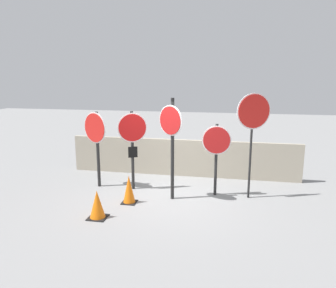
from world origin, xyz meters
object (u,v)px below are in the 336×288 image
object	(u,v)px
stop_sign_3	(216,146)
traffic_cone_0	(97,205)
stop_sign_0	(96,135)
stop_sign_1	(132,136)
stop_sign_4	(253,119)
stop_sign_2	(171,134)
traffic_cone_1	(129,189)

from	to	relation	value
stop_sign_3	traffic_cone_0	world-z (taller)	stop_sign_3
stop_sign_0	stop_sign_1	distance (m)	1.07
stop_sign_1	stop_sign_4	size ratio (longest dim) A/B	0.81
stop_sign_0	stop_sign_1	xyz separation A→B (m)	(1.07, -0.02, 0.01)
stop_sign_2	traffic_cone_0	world-z (taller)	stop_sign_2
stop_sign_1	stop_sign_2	bearing A→B (deg)	-49.43
stop_sign_1	stop_sign_3	size ratio (longest dim) A/B	1.14
traffic_cone_1	stop_sign_1	bearing A→B (deg)	101.06
stop_sign_4	traffic_cone_0	size ratio (longest dim) A/B	4.24
stop_sign_0	stop_sign_2	world-z (taller)	stop_sign_2
stop_sign_1	traffic_cone_1	size ratio (longest dim) A/B	3.07
stop_sign_0	stop_sign_4	xyz separation A→B (m)	(4.21, -0.09, 0.58)
stop_sign_2	stop_sign_4	bearing A→B (deg)	46.35
stop_sign_0	stop_sign_3	distance (m)	3.34
traffic_cone_1	stop_sign_2	bearing A→B (deg)	24.83
stop_sign_4	traffic_cone_1	world-z (taller)	stop_sign_4
stop_sign_4	traffic_cone_0	distance (m)	4.25
stop_sign_0	stop_sign_3	xyz separation A→B (m)	(3.33, -0.05, -0.17)
stop_sign_0	traffic_cone_1	bearing A→B (deg)	-11.72
stop_sign_4	traffic_cone_0	bearing A→B (deg)	-175.75
stop_sign_3	stop_sign_4	xyz separation A→B (m)	(0.88, -0.04, 0.74)
stop_sign_2	traffic_cone_0	bearing A→B (deg)	-100.36
stop_sign_1	stop_sign_3	bearing A→B (deg)	-26.34
stop_sign_3	traffic_cone_0	xyz separation A→B (m)	(-2.49, -1.93, -1.02)
stop_sign_1	traffic_cone_1	xyz separation A→B (m)	(0.19, -0.97, -1.15)
stop_sign_3	stop_sign_4	bearing A→B (deg)	-7.11
traffic_cone_0	traffic_cone_1	xyz separation A→B (m)	(0.42, 0.99, 0.04)
stop_sign_2	traffic_cone_1	distance (m)	1.74
stop_sign_1	stop_sign_2	size ratio (longest dim) A/B	0.84
traffic_cone_0	traffic_cone_1	world-z (taller)	traffic_cone_1
stop_sign_0	stop_sign_2	distance (m)	2.31
stop_sign_1	stop_sign_4	distance (m)	3.20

